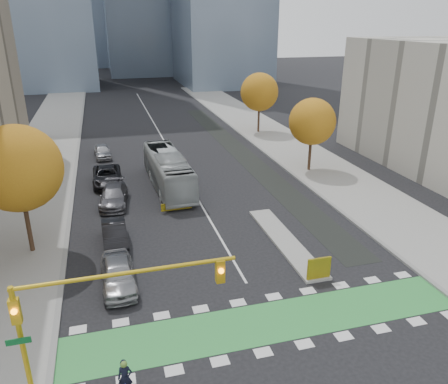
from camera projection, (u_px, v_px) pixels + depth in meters
ground at (281, 342)px, 20.01m from camera, size 300.00×300.00×0.00m
sidewalk_west at (25, 206)px, 34.54m from camera, size 7.00×120.00×0.15m
sidewalk_east at (332, 175)px, 41.26m from camera, size 7.00×120.00×0.15m
curb_west at (72, 201)px, 35.41m from camera, size 0.30×120.00×0.16m
curb_east at (298, 179)px, 40.39m from camera, size 0.30×120.00×0.16m
bike_crossing at (269, 322)px, 21.35m from camera, size 20.00×3.00×0.01m
centre_line at (161, 135)px, 55.84m from camera, size 0.15×70.00×0.01m
bike_lane_paint at (240, 152)px, 48.75m from camera, size 2.50×50.00×0.01m
median_island at (285, 241)px, 29.04m from camera, size 1.60×10.00×0.16m
hazard_board at (319, 268)px, 24.47m from camera, size 1.40×0.12×1.30m
tree_west at (18, 168)px, 25.71m from camera, size 5.20×5.20×8.22m
tree_east_near at (312, 122)px, 40.91m from camera, size 4.40×4.40×7.08m
tree_east_far at (259, 92)px, 55.23m from camera, size 4.80×4.80×7.65m
traffic_signal_west at (91, 303)px, 16.09m from camera, size 8.53×0.56×5.20m
bus at (168, 170)px, 37.97m from camera, size 3.10×11.32×3.13m
parked_car_a at (118, 274)px, 23.95m from camera, size 1.99×4.68×1.58m
parked_car_b at (115, 235)px, 28.46m from camera, size 1.66×4.42×1.44m
parked_car_c at (114, 196)px, 34.68m from camera, size 2.64×5.26×1.47m
parked_car_d at (107, 176)px, 39.05m from camera, size 2.50×5.41×1.50m
parked_car_e at (102, 151)px, 46.60m from camera, size 1.92×4.19×1.39m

